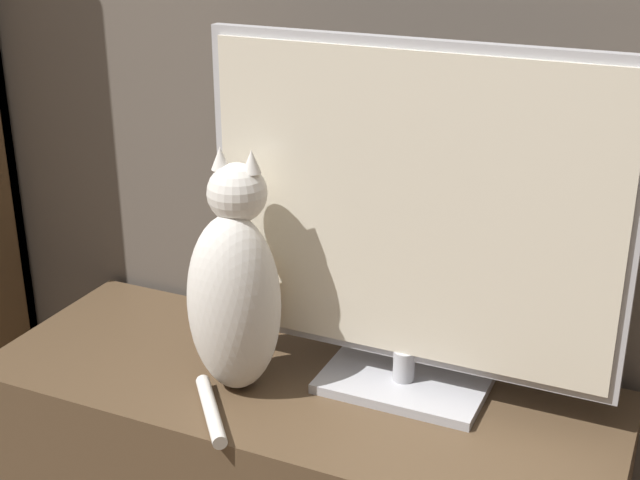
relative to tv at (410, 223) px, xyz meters
name	(u,v)px	position (x,y,z in m)	size (l,w,h in m)	color
tv_stand	(298,480)	(-0.20, -0.07, -0.60)	(1.31, 0.50, 0.49)	brown
tv	(410,223)	(0.00, 0.00, 0.00)	(0.82, 0.20, 0.70)	#B7B7BC
cat	(235,292)	(-0.31, -0.13, -0.15)	(0.20, 0.31, 0.49)	silver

